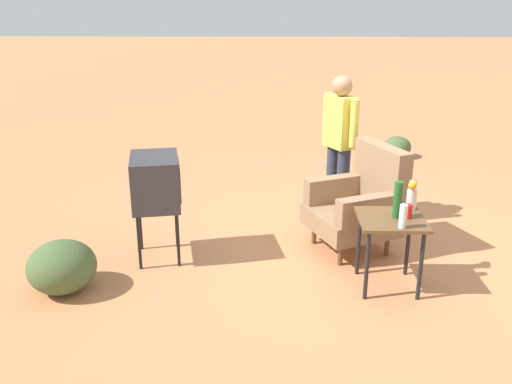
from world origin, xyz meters
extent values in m
plane|color=#C17A4C|center=(0.00, 0.00, 0.00)|extent=(60.00, 60.00, 0.00)
cylinder|color=brown|center=(-0.01, -0.41, 0.11)|extent=(0.05, 0.05, 0.22)
cylinder|color=brown|center=(0.48, -0.20, 0.11)|extent=(0.05, 0.05, 0.22)
cylinder|color=brown|center=(-0.22, 0.08, 0.11)|extent=(0.05, 0.05, 0.22)
cylinder|color=brown|center=(0.27, 0.29, 0.11)|extent=(0.05, 0.05, 0.22)
cube|color=#8C6B4C|center=(0.13, -0.06, 0.32)|extent=(1.00, 1.00, 0.20)
cube|color=#8C6B4C|center=(0.01, 0.24, 0.74)|extent=(0.76, 0.45, 0.64)
cube|color=#8C6B4C|center=(-0.16, -0.18, 0.55)|extent=(0.40, 0.68, 0.26)
cube|color=#8C6B4C|center=(0.43, 0.07, 0.55)|extent=(0.40, 0.68, 0.26)
cylinder|color=black|center=(0.66, -0.06, 0.31)|extent=(0.04, 0.04, 0.62)
cylinder|color=black|center=(1.11, -0.06, 0.31)|extent=(0.04, 0.04, 0.62)
cylinder|color=black|center=(0.66, 0.39, 0.31)|extent=(0.04, 0.04, 0.62)
cylinder|color=black|center=(1.11, 0.39, 0.31)|extent=(0.04, 0.04, 0.62)
cube|color=brown|center=(0.88, 0.16, 0.64)|extent=(0.56, 0.56, 0.03)
cylinder|color=black|center=(0.53, -1.73, 0.28)|extent=(0.03, 0.03, 0.55)
cylinder|color=black|center=(0.10, -1.82, 0.28)|extent=(0.03, 0.03, 0.55)
cylinder|color=black|center=(0.60, -2.09, 0.28)|extent=(0.03, 0.03, 0.55)
cylinder|color=black|center=(0.17, -2.17, 0.28)|extent=(0.03, 0.03, 0.55)
cube|color=#333338|center=(0.35, -1.95, 0.79)|extent=(0.67, 0.55, 0.48)
cube|color=#383D3F|center=(0.31, -1.73, 0.79)|extent=(0.41, 0.09, 0.34)
cylinder|color=#2D3347|center=(-0.77, -0.15, 0.43)|extent=(0.14, 0.14, 0.86)
cylinder|color=#2D3347|center=(-0.60, -0.05, 0.43)|extent=(0.14, 0.14, 0.86)
cube|color=#D6C64C|center=(-0.69, -0.10, 1.14)|extent=(0.42, 0.37, 0.56)
cylinder|color=#D6C64C|center=(-0.90, -0.22, 1.17)|extent=(0.09, 0.09, 0.50)
cylinder|color=#D6C64C|center=(-0.48, 0.01, 1.17)|extent=(0.09, 0.09, 0.50)
sphere|color=#A37556|center=(-0.69, -0.10, 1.53)|extent=(0.22, 0.22, 0.22)
cylinder|color=red|center=(0.88, 0.30, 0.71)|extent=(0.07, 0.07, 0.12)
cylinder|color=#1E5623|center=(0.87, 0.21, 0.81)|extent=(0.07, 0.07, 0.32)
cylinder|color=silver|center=(1.10, 0.20, 0.75)|extent=(0.06, 0.06, 0.20)
cylinder|color=silver|center=(0.67, 0.38, 0.74)|extent=(0.09, 0.09, 0.18)
sphere|color=yellow|center=(0.67, 0.38, 0.88)|extent=(0.07, 0.07, 0.07)
sphere|color=#E04C66|center=(0.63, 0.39, 0.88)|extent=(0.07, 0.07, 0.07)
sphere|color=orange|center=(0.71, 0.36, 0.88)|extent=(0.07, 0.07, 0.07)
ellipsoid|color=#475B33|center=(1.02, -2.67, 0.23)|extent=(0.59, 0.59, 0.46)
ellipsoid|color=#475B33|center=(-3.30, 1.17, 0.17)|extent=(0.43, 0.43, 0.33)
camera|label=1|loc=(5.29, -0.91, 2.45)|focal=39.02mm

